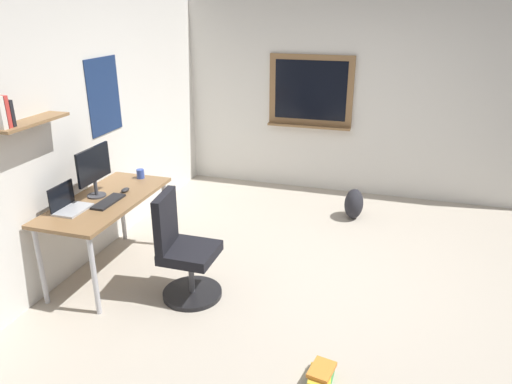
% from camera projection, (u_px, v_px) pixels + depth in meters
% --- Properties ---
extents(ground_plane, '(5.20, 5.20, 0.00)m').
position_uv_depth(ground_plane, '(332.00, 285.00, 4.39)').
color(ground_plane, '#ADA393').
rests_on(ground_plane, ground).
extents(wall_back, '(5.00, 0.30, 2.60)m').
position_uv_depth(wall_back, '(84.00, 127.00, 4.57)').
color(wall_back, silver).
rests_on(wall_back, ground).
extents(wall_right, '(0.22, 5.00, 2.60)m').
position_uv_depth(wall_right, '(365.00, 96.00, 6.09)').
color(wall_right, silver).
rests_on(wall_right, ground).
extents(desk, '(1.37, 0.64, 0.75)m').
position_uv_depth(desk, '(106.00, 207.00, 4.36)').
color(desk, olive).
rests_on(desk, ground).
extents(office_chair, '(0.52, 0.52, 0.95)m').
position_uv_depth(office_chair, '(183.00, 254.00, 4.09)').
color(office_chair, black).
rests_on(office_chair, ground).
extents(laptop, '(0.31, 0.21, 0.23)m').
position_uv_depth(laptop, '(68.00, 204.00, 4.08)').
color(laptop, '#ADAFB5').
rests_on(laptop, desk).
extents(monitor_primary, '(0.46, 0.17, 0.46)m').
position_uv_depth(monitor_primary, '(94.00, 168.00, 4.29)').
color(monitor_primary, '#38383D').
rests_on(monitor_primary, desk).
extents(keyboard, '(0.37, 0.13, 0.02)m').
position_uv_depth(keyboard, '(108.00, 202.00, 4.25)').
color(keyboard, black).
rests_on(keyboard, desk).
extents(computer_mouse, '(0.10, 0.06, 0.03)m').
position_uv_depth(computer_mouse, '(125.00, 190.00, 4.50)').
color(computer_mouse, '#262628').
rests_on(computer_mouse, desk).
extents(coffee_mug, '(0.08, 0.08, 0.09)m').
position_uv_depth(coffee_mug, '(140.00, 174.00, 4.83)').
color(coffee_mug, '#334CA5').
rests_on(coffee_mug, desk).
extents(backpack, '(0.32, 0.22, 0.36)m').
position_uv_depth(backpack, '(354.00, 204.00, 5.69)').
color(backpack, '#232328').
rests_on(backpack, ground).
extents(book_stack_on_floor, '(0.25, 0.19, 0.09)m').
position_uv_depth(book_stack_on_floor, '(321.00, 374.00, 3.26)').
color(book_stack_on_floor, '#3D934C').
rests_on(book_stack_on_floor, ground).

